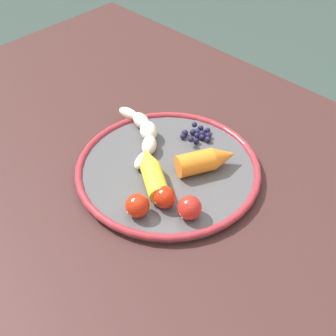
{
  "coord_description": "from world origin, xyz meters",
  "views": [
    {
      "loc": [
        0.34,
        -0.4,
        1.28
      ],
      "look_at": [
        -0.05,
        0.01,
        0.75
      ],
      "focal_mm": 50.31,
      "sensor_mm": 36.0,
      "label": 1
    }
  ],
  "objects_px": {
    "blueberry_pile": "(198,134)",
    "tomato_far": "(137,206)",
    "dining_table": "(188,227)",
    "carrot_orange": "(207,160)",
    "plate": "(168,169)",
    "tomato_mid": "(166,198)",
    "banana": "(144,133)",
    "tomato_near": "(189,208)",
    "carrot_yellow": "(152,171)"
  },
  "relations": [
    {
      "from": "tomato_near",
      "to": "tomato_mid",
      "type": "distance_m",
      "value": 0.04
    },
    {
      "from": "banana",
      "to": "tomato_far",
      "type": "height_order",
      "value": "tomato_far"
    },
    {
      "from": "banana",
      "to": "carrot_yellow",
      "type": "height_order",
      "value": "carrot_yellow"
    },
    {
      "from": "tomato_mid",
      "to": "tomato_far",
      "type": "bearing_deg",
      "value": -113.89
    },
    {
      "from": "dining_table",
      "to": "tomato_far",
      "type": "relative_size",
      "value": 35.48
    },
    {
      "from": "carrot_orange",
      "to": "tomato_far",
      "type": "bearing_deg",
      "value": -92.95
    },
    {
      "from": "carrot_orange",
      "to": "blueberry_pile",
      "type": "bearing_deg",
      "value": 141.83
    },
    {
      "from": "carrot_yellow",
      "to": "tomato_mid",
      "type": "height_order",
      "value": "tomato_mid"
    },
    {
      "from": "carrot_yellow",
      "to": "banana",
      "type": "bearing_deg",
      "value": 143.76
    },
    {
      "from": "plate",
      "to": "tomato_mid",
      "type": "height_order",
      "value": "tomato_mid"
    },
    {
      "from": "plate",
      "to": "tomato_far",
      "type": "distance_m",
      "value": 0.11
    },
    {
      "from": "plate",
      "to": "carrot_yellow",
      "type": "relative_size",
      "value": 2.7
    },
    {
      "from": "banana",
      "to": "tomato_mid",
      "type": "xyz_separation_m",
      "value": [
        0.14,
        -0.09,
        0.0
      ]
    },
    {
      "from": "plate",
      "to": "carrot_yellow",
      "type": "xyz_separation_m",
      "value": [
        -0.0,
        -0.04,
        0.02
      ]
    },
    {
      "from": "dining_table",
      "to": "banana",
      "type": "distance_m",
      "value": 0.18
    },
    {
      "from": "dining_table",
      "to": "tomato_near",
      "type": "relative_size",
      "value": 35.28
    },
    {
      "from": "plate",
      "to": "carrot_orange",
      "type": "height_order",
      "value": "carrot_orange"
    },
    {
      "from": "banana",
      "to": "carrot_yellow",
      "type": "bearing_deg",
      "value": -36.24
    },
    {
      "from": "dining_table",
      "to": "tomato_near",
      "type": "bearing_deg",
      "value": -48.63
    },
    {
      "from": "carrot_orange",
      "to": "blueberry_pile",
      "type": "distance_m",
      "value": 0.08
    },
    {
      "from": "tomato_near",
      "to": "plate",
      "type": "bearing_deg",
      "value": 150.95
    },
    {
      "from": "banana",
      "to": "dining_table",
      "type": "bearing_deg",
      "value": -12.66
    },
    {
      "from": "dining_table",
      "to": "carrot_orange",
      "type": "bearing_deg",
      "value": 99.34
    },
    {
      "from": "plate",
      "to": "blueberry_pile",
      "type": "distance_m",
      "value": 0.1
    },
    {
      "from": "plate",
      "to": "tomato_far",
      "type": "relative_size",
      "value": 8.43
    },
    {
      "from": "tomato_far",
      "to": "carrot_yellow",
      "type": "bearing_deg",
      "value": 120.27
    },
    {
      "from": "banana",
      "to": "tomato_mid",
      "type": "distance_m",
      "value": 0.17
    },
    {
      "from": "tomato_far",
      "to": "dining_table",
      "type": "bearing_deg",
      "value": 80.89
    },
    {
      "from": "dining_table",
      "to": "tomato_near",
      "type": "distance_m",
      "value": 0.13
    },
    {
      "from": "plate",
      "to": "carrot_orange",
      "type": "xyz_separation_m",
      "value": [
        0.05,
        0.04,
        0.02
      ]
    },
    {
      "from": "plate",
      "to": "tomato_mid",
      "type": "bearing_deg",
      "value": -48.12
    },
    {
      "from": "blueberry_pile",
      "to": "tomato_far",
      "type": "xyz_separation_m",
      "value": [
        0.06,
        -0.2,
        0.01
      ]
    },
    {
      "from": "dining_table",
      "to": "tomato_far",
      "type": "height_order",
      "value": "tomato_far"
    },
    {
      "from": "blueberry_pile",
      "to": "carrot_orange",
      "type": "bearing_deg",
      "value": -38.17
    },
    {
      "from": "carrot_yellow",
      "to": "tomato_near",
      "type": "bearing_deg",
      "value": -9.95
    },
    {
      "from": "tomato_near",
      "to": "tomato_far",
      "type": "height_order",
      "value": "same"
    },
    {
      "from": "carrot_yellow",
      "to": "tomato_mid",
      "type": "bearing_deg",
      "value": -25.03
    },
    {
      "from": "banana",
      "to": "tomato_near",
      "type": "bearing_deg",
      "value": -23.52
    },
    {
      "from": "dining_table",
      "to": "tomato_near",
      "type": "height_order",
      "value": "tomato_near"
    },
    {
      "from": "banana",
      "to": "tomato_mid",
      "type": "relative_size",
      "value": 4.44
    },
    {
      "from": "plate",
      "to": "banana",
      "type": "xyz_separation_m",
      "value": [
        -0.08,
        0.03,
        0.02
      ]
    },
    {
      "from": "carrot_yellow",
      "to": "tomato_mid",
      "type": "distance_m",
      "value": 0.06
    },
    {
      "from": "plate",
      "to": "tomato_near",
      "type": "bearing_deg",
      "value": -29.05
    },
    {
      "from": "dining_table",
      "to": "carrot_orange",
      "type": "xyz_separation_m",
      "value": [
        -0.01,
        0.05,
        0.12
      ]
    },
    {
      "from": "tomato_far",
      "to": "banana",
      "type": "bearing_deg",
      "value": 133.76
    },
    {
      "from": "dining_table",
      "to": "tomato_near",
      "type": "xyz_separation_m",
      "value": [
        0.04,
        -0.05,
        0.12
      ]
    },
    {
      "from": "banana",
      "to": "carrot_orange",
      "type": "bearing_deg",
      "value": 7.8
    },
    {
      "from": "blueberry_pile",
      "to": "tomato_mid",
      "type": "xyz_separation_m",
      "value": [
        0.08,
        -0.16,
        0.01
      ]
    },
    {
      "from": "tomato_near",
      "to": "banana",
      "type": "bearing_deg",
      "value": 156.48
    },
    {
      "from": "blueberry_pile",
      "to": "tomato_near",
      "type": "height_order",
      "value": "tomato_near"
    }
  ]
}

